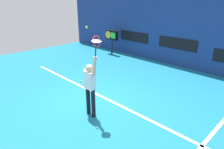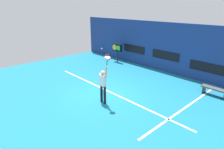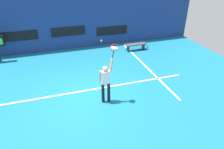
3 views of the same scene
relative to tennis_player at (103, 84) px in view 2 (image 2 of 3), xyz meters
The scene contains 13 objects.
ground_plane 1.33m from the tennis_player, 140.97° to the left, with size 18.00×18.00×0.00m, color teal.
back_wall 6.67m from the tennis_player, 95.85° to the left, with size 18.00×0.20×3.55m, color navy.
sponsor_banner_center 6.51m from the tennis_player, 95.96° to the left, with size 2.20×0.03×0.60m, color black.
sponsor_banner_portside 7.45m from the tennis_player, 119.58° to the left, with size 2.20×0.03×0.60m, color black.
sponsor_banner_starboard 6.88m from the tennis_player, 70.25° to the left, with size 2.20×0.03×0.60m, color black.
court_baseline 1.61m from the tennis_player, 122.37° to the left, with size 10.00×0.10×0.01m, color white.
court_sideline 4.12m from the tennis_player, 39.56° to the left, with size 0.10×7.00×0.01m, color white.
tennis_player is the anchor object (origin of this frame).
tennis_racket 1.42m from the tennis_player, ahead, with size 0.36×0.27×0.62m.
tennis_ball 1.73m from the tennis_player, 155.07° to the left, with size 0.07×0.07×0.07m, color #CCE033.
scoreboard_clock 7.52m from the tennis_player, 130.58° to the left, with size 0.96×0.20×1.56m.
court_bench 6.06m from the tennis_player, 54.58° to the left, with size 1.40×0.36×0.45m.
spare_ball 2.93m from the tennis_player, 150.67° to the left, with size 0.07×0.07×0.07m, color #CCE033.
Camera 2 is at (7.32, -6.08, 4.62)m, focal length 30.69 mm.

